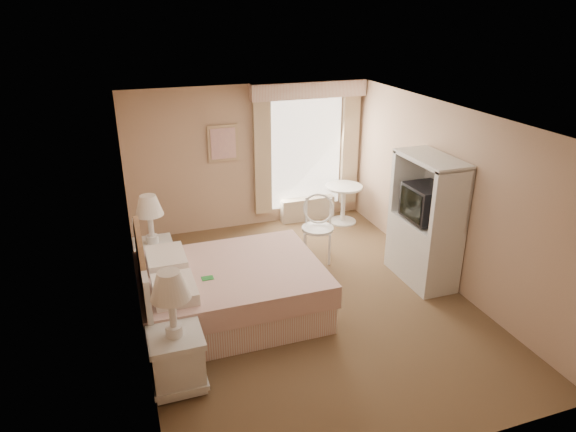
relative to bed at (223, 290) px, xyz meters
name	(u,v)px	position (x,y,z in m)	size (l,w,h in m)	color
room	(306,215)	(1.11, 0.00, 0.87)	(4.21, 5.51, 2.51)	brown
window	(308,149)	(2.16, 2.66, 0.96)	(2.05, 0.22, 2.51)	white
framed_art	(223,143)	(0.66, 2.72, 1.17)	(0.52, 0.04, 0.62)	tan
bed	(223,290)	(0.00, 0.00, 0.00)	(2.26, 1.78, 1.57)	tan
nightstand_near	(176,346)	(-0.73, -1.13, 0.13)	(0.55, 0.55, 1.33)	silver
nightstand_far	(154,251)	(-0.73, 1.18, 0.12)	(0.54, 0.54, 1.30)	silver
round_table	(343,198)	(2.73, 2.29, 0.09)	(0.67, 0.67, 0.70)	silver
cafe_chair	(318,222)	(1.76, 1.15, 0.22)	(0.65, 0.65, 1.02)	silver
armoire	(425,230)	(2.93, 0.03, 0.38)	(0.55, 1.10, 1.84)	silver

